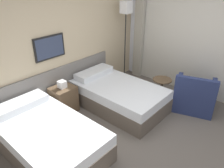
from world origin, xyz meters
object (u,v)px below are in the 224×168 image
at_px(bed_near_window, 118,95).
at_px(floor_lamp, 126,16).
at_px(nightstand, 64,99).
at_px(side_table, 162,86).
at_px(bed_near_door, 47,137).
at_px(armchair, 194,96).

bearing_deg(bed_near_window, floor_lamp, 32.29).
bearing_deg(floor_lamp, nightstand, 178.85).
distance_m(floor_lamp, side_table, 1.79).
distance_m(bed_near_door, floor_lamp, 3.16).
relative_size(bed_near_door, side_table, 3.60).
bearing_deg(bed_near_door, nightstand, 38.85).
height_order(nightstand, armchair, armchair).
height_order(bed_near_window, nightstand, nightstand).
distance_m(bed_near_door, nightstand, 1.11).
bearing_deg(bed_near_window, side_table, -35.67).
bearing_deg(bed_near_door, bed_near_window, 0.00).
distance_m(bed_near_window, armchair, 1.57).
bearing_deg(armchair, nightstand, 25.53).
height_order(side_table, armchair, armchair).
bearing_deg(nightstand, armchair, -45.94).
bearing_deg(nightstand, side_table, -37.36).
height_order(bed_near_door, nightstand, nightstand).
relative_size(nightstand, side_table, 1.30).
distance_m(bed_near_window, side_table, 0.98).
bearing_deg(bed_near_window, armchair, -50.93).
xyz_separation_m(bed_near_door, bed_near_window, (1.72, 0.00, 0.00)).
xyz_separation_m(bed_near_window, armchair, (0.99, -1.22, 0.02)).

